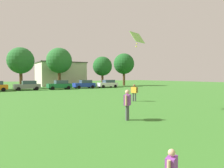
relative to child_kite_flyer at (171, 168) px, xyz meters
name	(u,v)px	position (x,y,z in m)	size (l,w,h in m)	color
ground_plane	(27,96)	(1.34, 25.32, -0.58)	(160.00, 160.00, 0.00)	#387528
child_kite_flyer	(171,168)	(0.00, 0.00, 0.00)	(0.42, 0.31, 0.98)	#4C4C51
adult_bystander	(127,102)	(3.57, 6.68, 0.42)	(0.62, 0.60, 1.69)	#4C4C51
bystander_near_trees	(134,91)	(9.26, 13.69, 0.41)	(0.52, 0.72, 1.66)	#4C4C51
kite	(137,38)	(6.61, 9.78, 4.69)	(1.41, 0.98, 1.15)	#8CD859
parked_car_gray_1	(27,85)	(3.11, 36.35, 0.28)	(4.30, 2.02, 1.68)	slate
parked_car_green_2	(60,85)	(8.64, 35.79, 0.28)	(4.30, 2.02, 1.68)	#196B38
parked_car_blue_3	(85,84)	(13.94, 36.59, 0.28)	(4.30, 2.02, 1.68)	#1E38AD
parked_car_white_4	(108,84)	(19.28, 36.59, 0.28)	(4.30, 2.02, 1.68)	white
tree_center_left	(21,61)	(3.05, 43.63, 5.02)	(5.32, 5.32, 8.29)	brown
tree_center_right	(59,61)	(10.89, 43.43, 5.30)	(5.59, 5.59, 8.71)	brown
tree_right	(102,66)	(20.86, 41.92, 4.24)	(4.58, 4.58, 7.14)	brown
tree_far_right	(124,64)	(28.16, 43.59, 5.11)	(5.41, 5.41, 8.43)	brown
house_left	(60,74)	(13.37, 50.58, 2.44)	(11.49, 8.43, 6.02)	beige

